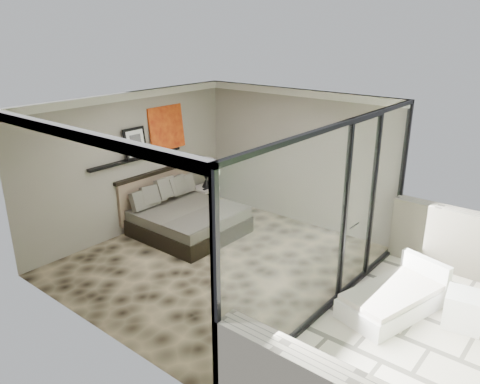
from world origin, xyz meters
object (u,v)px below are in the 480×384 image
Objects in this scene: table_lamp at (206,169)px; lounger at (395,298)px; nightstand at (205,199)px; ottoman at (464,310)px; bed at (185,217)px.

lounger is (4.94, -1.22, -0.74)m from table_lamp.
nightstand is 0.97× the size of ottoman.
table_lamp is 5.95m from ottoman.
nightstand is 0.27× the size of lounger.
lounger is (-0.89, -0.25, -0.05)m from ottoman.
table_lamp reaches higher than nightstand.
ottoman is at bearing 30.52° from lounger.
nightstand is 0.72× the size of table_lamp.
ottoman is (5.83, -0.93, 0.01)m from nightstand.
lounger is (4.37, 0.02, -0.12)m from bed.
lounger is at bearing 0.24° from bed.
table_lamp is at bearing -178.89° from lounger.
nightstand is at bearing 170.92° from ottoman.
lounger reaches higher than ottoman.
table_lamp is (-0.57, 1.24, 0.62)m from bed.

